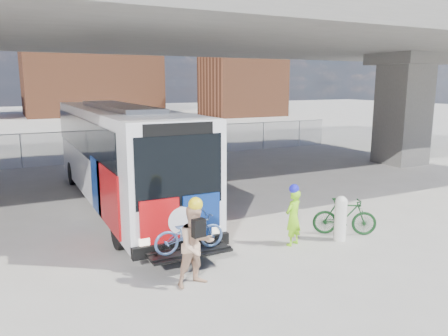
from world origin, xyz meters
TOP-DOWN VIEW (x-y plane):
  - ground at (0.00, 0.00)m, footprint 160.00×160.00m
  - bus at (-2.00, 2.66)m, footprint 2.67×12.90m
  - overpass at (0.00, 4.00)m, footprint 40.00×16.00m
  - chainlink_fence at (0.00, 12.00)m, footprint 30.00×0.06m
  - brick_buildings at (1.23, 48.23)m, footprint 54.00×22.00m
  - smokestack at (14.00, 55.00)m, footprint 2.20×2.20m
  - bollard at (2.62, -3.97)m, footprint 0.34×0.34m
  - cyclist_hivis at (1.20, -3.66)m, footprint 0.67×0.56m
  - cyclist_tan at (-2.17, -4.71)m, footprint 0.98×0.81m
  - bike_parked at (3.06, -3.66)m, footprint 1.84×1.45m

SIDE VIEW (x-z plane):
  - ground at x=0.00m, z-range 0.00..0.00m
  - bike_parked at x=3.06m, z-range 0.00..1.11m
  - bollard at x=2.62m, z-range 0.05..1.35m
  - cyclist_hivis at x=1.20m, z-range -0.03..1.71m
  - cyclist_tan at x=-2.17m, z-range -0.06..1.96m
  - chainlink_fence at x=0.00m, z-range -13.58..16.42m
  - bus at x=-2.00m, z-range 0.26..3.95m
  - brick_buildings at x=1.23m, z-range -0.58..11.42m
  - overpass at x=0.00m, z-range 2.57..10.52m
  - smokestack at x=14.00m, z-range 0.00..25.00m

